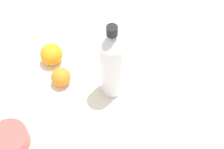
{
  "coord_description": "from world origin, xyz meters",
  "views": [
    {
      "loc": [
        -0.59,
        0.05,
        0.88
      ],
      "look_at": [
        -0.04,
        0.01,
        0.08
      ],
      "focal_mm": 50.2,
      "sensor_mm": 36.0,
      "label": 1
    }
  ],
  "objects_px": {
    "orange_2": "(61,77)",
    "ceramic_bowl": "(10,139)",
    "orange_0": "(51,54)",
    "water_bottle": "(112,64)",
    "orange_1": "(114,50)"
  },
  "relations": [
    {
      "from": "orange_0",
      "to": "ceramic_bowl",
      "type": "relative_size",
      "value": 0.68
    },
    {
      "from": "orange_0",
      "to": "ceramic_bowl",
      "type": "bearing_deg",
      "value": 158.68
    },
    {
      "from": "water_bottle",
      "to": "ceramic_bowl",
      "type": "distance_m",
      "value": 0.37
    },
    {
      "from": "water_bottle",
      "to": "orange_0",
      "type": "distance_m",
      "value": 0.26
    },
    {
      "from": "orange_1",
      "to": "ceramic_bowl",
      "type": "distance_m",
      "value": 0.45
    },
    {
      "from": "orange_2",
      "to": "water_bottle",
      "type": "bearing_deg",
      "value": -103.2
    },
    {
      "from": "water_bottle",
      "to": "orange_1",
      "type": "relative_size",
      "value": 4.09
    },
    {
      "from": "orange_0",
      "to": "orange_2",
      "type": "distance_m",
      "value": 0.1
    },
    {
      "from": "orange_2",
      "to": "ceramic_bowl",
      "type": "bearing_deg",
      "value": 144.14
    },
    {
      "from": "orange_2",
      "to": "ceramic_bowl",
      "type": "relative_size",
      "value": 0.57
    },
    {
      "from": "water_bottle",
      "to": "ceramic_bowl",
      "type": "xyz_separation_m",
      "value": [
        -0.17,
        0.31,
        -0.11
      ]
    },
    {
      "from": "orange_2",
      "to": "orange_0",
      "type": "bearing_deg",
      "value": 19.63
    },
    {
      "from": "orange_1",
      "to": "ceramic_bowl",
      "type": "bearing_deg",
      "value": 132.02
    },
    {
      "from": "water_bottle",
      "to": "ceramic_bowl",
      "type": "relative_size",
      "value": 2.6
    },
    {
      "from": "orange_0",
      "to": "orange_2",
      "type": "height_order",
      "value": "orange_0"
    }
  ]
}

